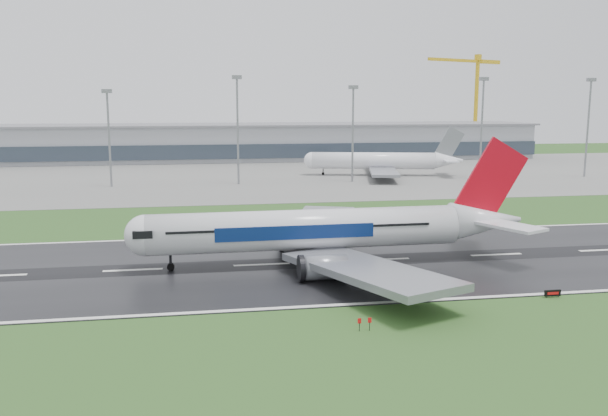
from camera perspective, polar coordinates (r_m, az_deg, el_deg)
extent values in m
plane|color=#24491B|center=(105.37, 7.10, -4.67)|extent=(520.00, 520.00, 0.00)
cube|color=black|center=(105.36, 7.10, -4.64)|extent=(400.00, 45.00, 0.10)
cube|color=slate|center=(226.21, -1.94, 3.07)|extent=(400.00, 130.00, 0.08)
cube|color=gray|center=(284.91, -3.55, 5.92)|extent=(240.00, 36.00, 15.00)
cylinder|color=gray|center=(199.87, -17.14, 5.82)|extent=(0.64, 0.64, 28.13)
cylinder|color=gray|center=(198.39, -5.99, 6.79)|extent=(0.64, 0.64, 32.41)
cylinder|color=gray|center=(204.04, 4.41, 6.48)|extent=(0.64, 0.64, 29.53)
cylinder|color=gray|center=(218.63, 15.70, 6.74)|extent=(0.64, 0.64, 32.35)
cylinder|color=gray|center=(237.51, 24.19, 6.45)|extent=(0.64, 0.64, 32.27)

